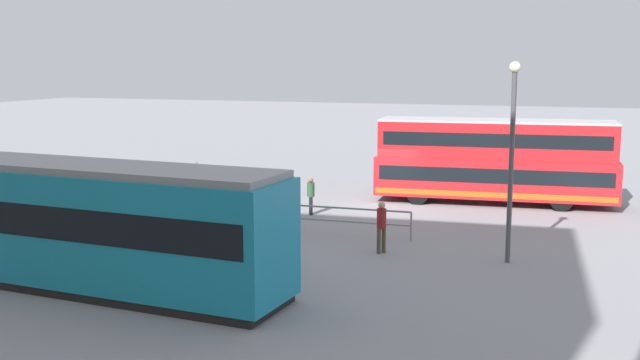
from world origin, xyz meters
The scene contains 8 objects.
ground_plane centered at (0.00, 0.00, 0.00)m, with size 160.00×160.00×0.00m, color gray.
double_decker_bus centered at (-4.45, -1.71, 1.95)m, with size 10.82×3.38×3.83m.
tram_yellow centered at (6.07, 15.25, 1.86)m, with size 14.73×3.59×3.59m.
pedestrian_near_railing centered at (2.51, 3.44, 0.91)m, with size 0.43×0.43×1.59m.
pedestrian_crossing centered at (-2.00, 8.73, 1.02)m, with size 0.44×0.44×1.77m.
pedestrian_railing centered at (2.30, 6.80, 0.75)m, with size 9.76×0.36×1.08m.
info_sign centered at (6.45, 6.10, 1.66)m, with size 1.16×0.30×2.38m.
street_lamp centered at (-6.15, 8.52, 3.78)m, with size 0.36×0.36×6.42m.
Camera 1 is at (-8.39, 32.81, 6.41)m, focal length 42.37 mm.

